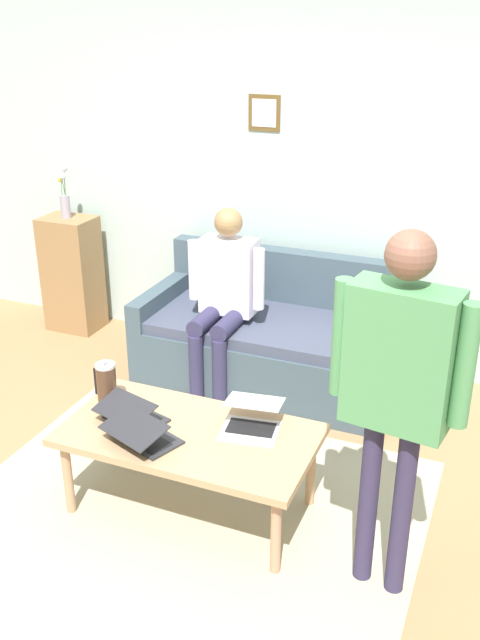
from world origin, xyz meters
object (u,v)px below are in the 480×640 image
Objects in this scene: person_standing at (398,375)px; laptop_right at (132,415)px; coffee_table at (189,439)px; side_shelf at (72,274)px; french_press at (107,384)px; laptop_left at (143,435)px; person_seated at (224,291)px; laptop_center at (252,420)px; couch at (273,341)px; flower_vase at (65,199)px.

laptop_right is at bearing -5.31° from person_standing.
side_shelf is (1.94, -1.77, 0.04)m from coffee_table.
person_standing is (-1.36, 0.13, 0.57)m from laptop_right.
side_shelf is (1.41, -1.68, -0.13)m from french_press.
person_seated reaches higher than laptop_left.
laptop_center is at bearing 144.05° from side_shelf.
coffee_table is at bearing -8.32° from person_standing.
french_press is 0.29× the size of side_shelf.
laptop_center reaches higher than laptop_left.
french_press is 1.23m from person_seated.
french_press is at bearing -35.02° from laptop_left.
laptop_right is (0.32, 0.03, 0.09)m from coffee_table.
coffee_table is 1.25m from person_standing.
person_seated reaches higher than french_press.
laptop_right is at bearing 4.75° from coffee_table.
laptop_left is 1.51× the size of french_press.
couch reaches higher than laptop_right.
person_seated is (-1.57, 0.47, 0.25)m from side_shelf.
laptop_left is (0.08, 1.69, 0.21)m from couch.
laptop_right is 1.34m from person_seated.
flower_vase reaches higher than laptop_left.
person_seated reaches higher than laptop_center.
side_shelf is 0.56× the size of person_standing.
flower_vase is (-0.00, -0.00, 0.63)m from side_shelf.
laptop_center is at bearing 144.02° from flower_vase.
flower_vase is (1.84, -0.24, 0.80)m from couch.
laptop_left is at bearing 45.26° from coffee_table.
person_standing reaches higher than laptop_center.
flower_vase reaches higher than laptop_center.
flower_vase is at bearing -178.82° from side_shelf.
couch reaches higher than laptop_center.
laptop_left is (0.17, 0.17, 0.09)m from coffee_table.
person_seated is (-1.57, 0.47, -0.38)m from flower_vase.
laptop_left is 1.09× the size of laptop_right.
couch is at bearing -74.46° from laptop_center.
person_standing is at bearing 124.23° from couch.
flower_vase is at bearing -7.56° from couch.
coffee_table is 2.63m from side_shelf.
person_seated is (1.41, -1.45, -0.37)m from person_standing.
laptop_right is 0.29× the size of person_seated.
flower_vase reaches higher than coffee_table.
laptop_left is 0.56m from laptop_center.
laptop_left is at bearing 0.92° from person_standing.
laptop_center is at bearing -175.26° from french_press.
laptop_left reaches higher than coffee_table.
flower_vase is at bearing -16.70° from person_seated.
couch is at bearing -140.42° from person_seated.
flower_vase is at bearing -50.18° from french_press.
person_standing is at bearing 147.24° from flower_vase.
side_shelf is 0.63m from flower_vase.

